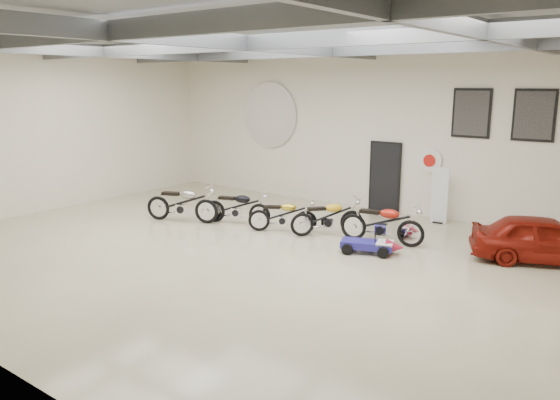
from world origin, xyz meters
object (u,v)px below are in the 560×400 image
Objects in this scene: banner_stand at (440,194)px; go_kart at (373,242)px; motorcycle_yellow at (327,216)px; vintage_car at (544,239)px; motorcycle_silver at (182,202)px; motorcycle_black at (237,206)px; motorcycle_gold at (282,215)px; motorcycle_red at (382,222)px.

go_kart is at bearing -101.25° from banner_stand.
motorcycle_yellow is at bearing -130.98° from banner_stand.
vintage_car is (5.04, 0.99, 0.03)m from motorcycle_yellow.
motorcycle_silver is 1.62m from motorcycle_black.
motorcycle_gold is 0.94× the size of motorcycle_yellow.
motorcycle_black is at bearing 143.35° from motorcycle_yellow.
motorcycle_silver is 9.40m from vintage_car.
motorcycle_red reaches higher than motorcycle_gold.
vintage_car reaches higher than motorcycle_black.
vintage_car is (3.55, 0.84, -0.01)m from motorcycle_red.
motorcycle_red is 0.95m from go_kart.
motorcycle_silver is at bearing 148.88° from motorcycle_yellow.
motorcycle_black is 1.09× the size of motorcycle_gold.
motorcycle_silver is 0.69× the size of vintage_car.
vintage_car is at bearing -19.09° from motorcycle_gold.
banner_stand reaches higher than motorcycle_gold.
motorcycle_gold is at bearing -176.95° from motorcycle_red.
go_kart is at bearing -72.00° from motorcycle_yellow.
go_kart is 0.47× the size of vintage_car.
banner_stand is at bearing 35.46° from vintage_car.
motorcycle_silver is 1.10× the size of motorcycle_black.
motorcycle_red is (4.13, 0.72, 0.03)m from motorcycle_black.
banner_stand is 0.86× the size of motorcycle_black.
motorcycle_silver is 4.28m from motorcycle_yellow.
motorcycle_black is at bearing 78.93° from vintage_car.
motorcycle_yellow is (4.08, 1.31, -0.06)m from motorcycle_silver.
motorcycle_black is 4.19m from motorcycle_red.
go_kart is at bearing -14.94° from motorcycle_silver.
motorcycle_yellow is at bearing 78.56° from vintage_car.
vintage_car is at bearing -6.27° from motorcycle_black.
motorcycle_yellow is at bearing -2.88° from motorcycle_silver.
motorcycle_silver is at bearing -175.07° from motorcycle_red.
banner_stand is 5.75m from motorcycle_black.
banner_stand is 2.85m from motorcycle_red.
banner_stand is 0.88× the size of motorcycle_yellow.
motorcycle_black is 2.70m from motorcycle_yellow.
motorcycle_gold is at bearing -140.00° from banner_stand.
banner_stand is 3.53m from motorcycle_yellow.
motorcycle_red reaches higher than motorcycle_yellow.
motorcycle_yellow is 1.87m from go_kart.
go_kart is at bearing -19.86° from motorcycle_black.
motorcycle_silver is at bearing -170.78° from motorcycle_black.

